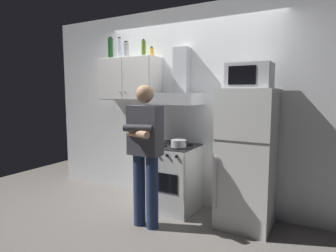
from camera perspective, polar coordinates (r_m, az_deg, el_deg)
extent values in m
plane|color=slate|center=(3.81, 0.00, -17.46)|extent=(7.00, 7.00, 0.00)
cube|color=white|center=(4.01, 4.21, 3.71)|extent=(4.80, 0.10, 2.70)
cube|color=white|center=(4.26, -7.58, 9.22)|extent=(0.90, 0.34, 0.60)
cube|color=white|center=(4.27, -11.47, 9.15)|extent=(0.43, 0.01, 0.58)
cube|color=white|center=(3.99, -6.49, 9.42)|extent=(0.43, 0.01, 0.58)
sphere|color=#B2B2B7|center=(4.13, -9.56, 6.77)|extent=(0.02, 0.02, 0.02)
sphere|color=#B2B2B7|center=(4.08, -8.68, 6.79)|extent=(0.02, 0.02, 0.02)
cube|color=silver|center=(3.89, 1.18, -10.26)|extent=(0.60, 0.60, 0.85)
cube|color=black|center=(3.78, 1.20, -4.00)|extent=(0.59, 0.59, 0.01)
cube|color=black|center=(3.62, -1.13, -11.10)|extent=(0.42, 0.01, 0.24)
cylinder|color=black|center=(3.74, -1.43, -3.93)|extent=(0.16, 0.16, 0.01)
cylinder|color=black|center=(3.62, 2.12, -4.30)|extent=(0.16, 0.16, 0.01)
cylinder|color=black|center=(3.94, 0.35, -3.37)|extent=(0.16, 0.16, 0.01)
cylinder|color=black|center=(3.83, 3.77, -3.70)|extent=(0.16, 0.16, 0.01)
cylinder|color=black|center=(3.63, -3.94, -5.37)|extent=(0.04, 0.02, 0.04)
cylinder|color=black|center=(3.56, -2.18, -5.59)|extent=(0.04, 0.02, 0.04)
cylinder|color=black|center=(3.49, -0.21, -5.83)|extent=(0.04, 0.02, 0.04)
cylinder|color=black|center=(3.43, 1.69, -6.06)|extent=(0.04, 0.02, 0.04)
cube|color=#B7BABF|center=(3.79, 1.79, 5.44)|extent=(0.60, 0.44, 0.15)
cube|color=#B7BABF|center=(3.92, 2.78, 10.96)|extent=(0.20, 0.16, 0.60)
cube|color=silver|center=(3.46, 15.30, -6.20)|extent=(0.60, 0.60, 1.60)
cube|color=#4C4C4C|center=(3.12, 14.07, -3.05)|extent=(0.59, 0.01, 0.01)
cylinder|color=silver|center=(3.30, 9.51, -11.01)|extent=(0.02, 0.02, 0.60)
cube|color=#B7BABF|center=(3.40, 15.87, 9.52)|extent=(0.48, 0.36, 0.28)
cube|color=black|center=(3.23, 14.40, 9.72)|extent=(0.30, 0.01, 0.20)
cylinder|color=navy|center=(3.47, -5.71, -12.40)|extent=(0.14, 0.14, 0.85)
cylinder|color=navy|center=(3.37, -3.14, -12.93)|extent=(0.14, 0.14, 0.85)
cube|color=#3F3F47|center=(3.26, -4.56, -0.88)|extent=(0.38, 0.20, 0.56)
cylinder|color=#3F3F47|center=(3.14, -5.99, -0.44)|extent=(0.33, 0.17, 0.08)
cylinder|color=tan|center=(3.14, -5.98, -1.53)|extent=(0.33, 0.17, 0.08)
sphere|color=tan|center=(3.23, -4.63, 6.36)|extent=(0.20, 0.20, 0.20)
cylinder|color=#B7BABF|center=(3.61, 2.12, -3.48)|extent=(0.19, 0.19, 0.09)
cylinder|color=black|center=(3.66, 0.44, -2.82)|extent=(0.05, 0.01, 0.01)
cylinder|color=black|center=(3.55, 3.86, -3.13)|extent=(0.05, 0.01, 0.01)
cylinder|color=#4C6B19|center=(4.21, -4.85, 14.96)|extent=(0.06, 0.06, 0.23)
cylinder|color=black|center=(4.23, -4.87, 16.62)|extent=(0.03, 0.03, 0.02)
cylinder|color=#19471E|center=(4.49, -11.30, 14.79)|extent=(0.08, 0.08, 0.30)
cylinder|color=black|center=(4.51, -11.35, 16.79)|extent=(0.04, 0.04, 0.02)
cylinder|color=#B2B5BA|center=(4.29, -8.30, 14.64)|extent=(0.08, 0.08, 0.21)
cylinder|color=black|center=(4.31, -8.33, 16.17)|extent=(0.05, 0.05, 0.02)
cylinder|color=silver|center=(4.37, -9.60, 14.90)|extent=(0.07, 0.07, 0.28)
cylinder|color=black|center=(4.40, -9.64, 16.81)|extent=(0.04, 0.04, 0.02)
cylinder|color=gold|center=(4.10, -3.26, 14.38)|extent=(0.06, 0.06, 0.11)
cylinder|color=black|center=(4.11, -3.26, 15.30)|extent=(0.03, 0.03, 0.02)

